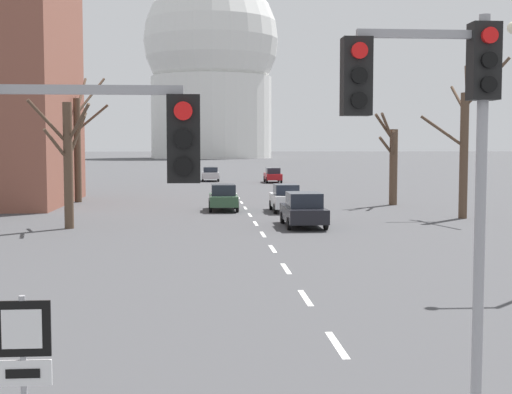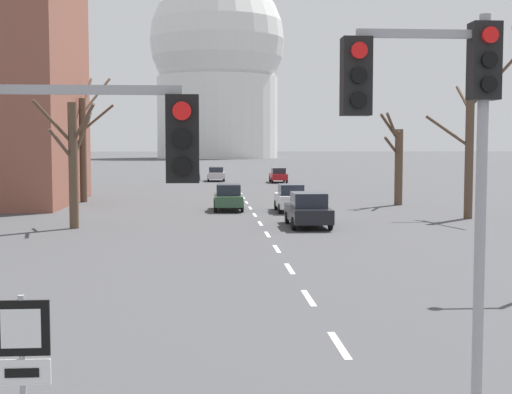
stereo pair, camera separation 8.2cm
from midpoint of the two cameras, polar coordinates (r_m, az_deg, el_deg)
lane_stripe_2 at (r=15.03m, az=6.82°, el=-11.66°), size 0.16×2.00×0.01m
lane_stripe_3 at (r=19.34m, az=4.35°, el=-8.04°), size 0.16×2.00×0.01m
lane_stripe_4 at (r=23.71m, az=2.80°, el=-5.74°), size 0.16×2.00×0.01m
lane_stripe_5 at (r=28.13m, az=1.75°, el=-4.16°), size 0.16×2.00×0.01m
lane_stripe_6 at (r=32.57m, az=0.99°, el=-3.01°), size 0.16×2.00×0.01m
lane_stripe_7 at (r=37.03m, az=0.41°, el=-2.13°), size 0.16×2.00×0.01m
lane_stripe_8 at (r=41.49m, az=-0.05°, el=-1.44°), size 0.16×2.00×0.01m
lane_stripe_9 at (r=45.96m, az=-0.41°, el=-0.89°), size 0.16×2.00×0.01m
lane_stripe_10 at (r=50.44m, az=-0.71°, el=-0.43°), size 0.16×2.00×0.01m
lane_stripe_11 at (r=54.92m, az=-0.96°, el=-0.05°), size 0.16×2.00×0.01m
lane_stripe_12 at (r=59.40m, az=-1.18°, el=0.28°), size 0.16×2.00×0.01m
traffic_signal_near_left at (r=8.06m, az=-16.01°, el=1.63°), size 2.61×0.34×4.95m
traffic_signal_centre_tall at (r=9.24m, az=14.82°, el=5.49°), size 1.98×0.34×5.73m
route_sign_post at (r=8.19m, az=-17.90°, el=-13.00°), size 0.60×0.08×2.52m
sedan_near_left at (r=44.26m, az=-2.19°, el=-0.02°), size 1.79×4.03×1.64m
sedan_near_right at (r=76.51m, az=1.83°, el=1.77°), size 1.72×4.31×1.59m
sedan_mid_centre at (r=80.86m, az=-5.10°, el=1.95°), size 1.76×3.87×1.81m
sedan_far_left at (r=79.58m, az=-3.19°, el=1.86°), size 1.90×4.48×1.58m
sedan_far_right at (r=35.62m, az=4.26°, el=-1.02°), size 1.97×4.59×1.72m
sedan_distant_centre at (r=43.48m, az=2.83°, el=-0.08°), size 1.72×4.09×1.69m
bare_tree_left_near at (r=35.82m, az=-14.36°, el=2.98°), size 2.98×3.71×6.25m
bare_tree_right_near at (r=41.12m, az=16.75°, el=3.99°), size 4.18×4.37×8.75m
bare_tree_left_far at (r=52.17m, az=-13.51°, el=4.20°), size 2.47×2.87×9.00m
bare_tree_right_far at (r=48.97m, az=11.31°, el=2.82°), size 1.91×2.60×6.21m
capitol_dome at (r=215.59m, az=-3.10°, el=10.46°), size 39.91×39.91×56.37m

